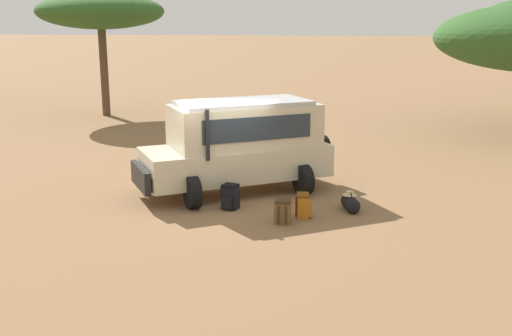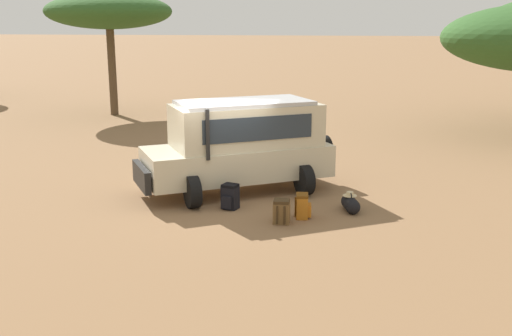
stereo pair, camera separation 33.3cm
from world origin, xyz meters
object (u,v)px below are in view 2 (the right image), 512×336
(backpack_cluster_center, at_px, (230,197))
(acacia_tree_left_mid, at_px, (109,12))
(safari_vehicle, at_px, (241,144))
(backpack_beside_front_wheel, at_px, (303,206))
(backpack_near_rear_wheel, at_px, (282,212))
(duffel_bag_low_black_case, at_px, (351,204))

(backpack_cluster_center, relative_size, acacia_tree_left_mid, 0.11)
(safari_vehicle, distance_m, backpack_beside_front_wheel, 2.90)
(backpack_near_rear_wheel, bearing_deg, backpack_beside_front_wheel, 44.39)
(safari_vehicle, bearing_deg, acacia_tree_left_mid, 124.19)
(safari_vehicle, height_order, backpack_near_rear_wheel, safari_vehicle)
(backpack_beside_front_wheel, xyz_separation_m, acacia_tree_left_mid, (-10.08, 14.24, 4.56))
(acacia_tree_left_mid, bearing_deg, duffel_bag_low_black_case, -50.48)
(duffel_bag_low_black_case, xyz_separation_m, acacia_tree_left_mid, (-11.19, 13.57, 4.66))
(safari_vehicle, height_order, duffel_bag_low_black_case, safari_vehicle)
(backpack_near_rear_wheel, bearing_deg, backpack_cluster_center, 147.36)
(backpack_beside_front_wheel, bearing_deg, safari_vehicle, 131.28)
(backpack_cluster_center, bearing_deg, backpack_near_rear_wheel, -32.64)
(backpack_near_rear_wheel, xyz_separation_m, acacia_tree_left_mid, (-9.63, 14.68, 4.57))
(backpack_cluster_center, relative_size, duffel_bag_low_black_case, 0.74)
(backpack_cluster_center, bearing_deg, safari_vehicle, 89.65)
(safari_vehicle, height_order, backpack_cluster_center, safari_vehicle)
(backpack_cluster_center, height_order, acacia_tree_left_mid, acacia_tree_left_mid)
(duffel_bag_low_black_case, bearing_deg, backpack_beside_front_wheel, -148.83)
(backpack_cluster_center, relative_size, backpack_near_rear_wheel, 1.12)
(safari_vehicle, bearing_deg, backpack_near_rear_wheel, -61.52)
(backpack_beside_front_wheel, distance_m, backpack_near_rear_wheel, 0.63)
(safari_vehicle, distance_m, backpack_cluster_center, 1.89)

